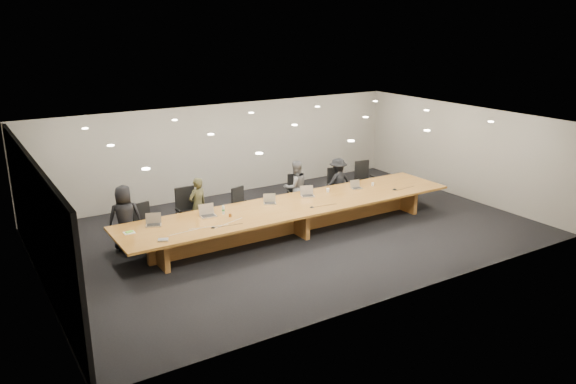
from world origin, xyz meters
name	(u,v)px	position (x,y,z in m)	size (l,w,h in m)	color
ground	(294,232)	(0.00, 0.00, 0.00)	(12.00, 12.00, 0.00)	black
back_wall	(224,150)	(0.00, 4.00, 1.40)	(12.00, 0.02, 2.80)	#B2ACA2
left_wall_panel	(38,225)	(-5.94, 0.00, 1.37)	(0.08, 7.84, 2.74)	black
conference_table	(294,213)	(0.00, 0.00, 0.52)	(9.00, 1.80, 0.75)	#955D20
chair_far_left	(146,225)	(-3.45, 1.16, 0.52)	(0.53, 0.53, 1.04)	black
chair_left	(189,211)	(-2.30, 1.31, 0.60)	(0.61, 0.61, 1.21)	black
chair_mid_left	(243,206)	(-0.81, 1.24, 0.50)	(0.51, 0.51, 1.01)	black
chair_mid_right	(298,194)	(0.90, 1.22, 0.56)	(0.57, 0.57, 1.12)	black
chair_right	(338,187)	(2.25, 1.18, 0.56)	(0.57, 0.57, 1.12)	black
chair_far_right	(366,180)	(3.38, 1.28, 0.58)	(0.59, 0.59, 1.16)	black
person_a	(125,218)	(-3.94, 1.16, 0.78)	(0.76, 0.50, 1.56)	black
person_b	(198,206)	(-2.07, 1.27, 0.73)	(0.53, 0.35, 1.45)	#34321C
person_c	(296,187)	(0.86, 1.28, 0.75)	(0.73, 0.57, 1.50)	#5C5C5E
person_d	(338,182)	(2.32, 1.27, 0.69)	(0.90, 0.52, 1.39)	black
laptop_a	(153,220)	(-3.52, 0.40, 0.89)	(0.34, 0.25, 0.27)	tan
laptop_b	(208,211)	(-2.21, 0.31, 0.89)	(0.37, 0.27, 0.29)	#C1AC93
laptop_c	(270,199)	(-0.49, 0.38, 0.87)	(0.31, 0.22, 0.24)	tan
laptop_d	(308,191)	(0.67, 0.39, 0.89)	(0.35, 0.25, 0.27)	#BAA68E
laptop_e	(357,185)	(2.21, 0.27, 0.87)	(0.29, 0.21, 0.23)	tan
water_bottle	(223,210)	(-1.83, 0.29, 0.85)	(0.06, 0.06, 0.20)	silver
amber_mug	(230,215)	(-1.79, 0.01, 0.79)	(0.07, 0.07, 0.09)	brown
paper_cup_near	(328,190)	(1.35, 0.42, 0.80)	(0.09, 0.09, 0.10)	white
paper_cup_far	(373,184)	(2.77, 0.25, 0.79)	(0.07, 0.07, 0.09)	white
notepad	(129,233)	(-4.12, 0.23, 0.76)	(0.23, 0.19, 0.01)	silver
lime_gadget	(129,232)	(-4.12, 0.23, 0.78)	(0.15, 0.09, 0.02)	#76D538
av_box	(163,240)	(-3.65, -0.59, 0.77)	(0.21, 0.16, 0.03)	#A0A1A5
mic_left	(213,227)	(-2.44, -0.45, 0.76)	(0.11, 0.11, 0.03)	black
mic_center	(312,207)	(0.24, -0.43, 0.76)	(0.11, 0.11, 0.03)	black
mic_right	(395,189)	(3.02, -0.37, 0.77)	(0.14, 0.14, 0.03)	black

